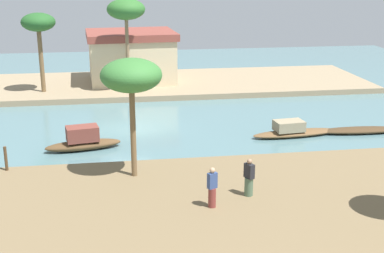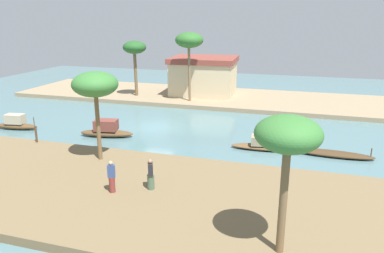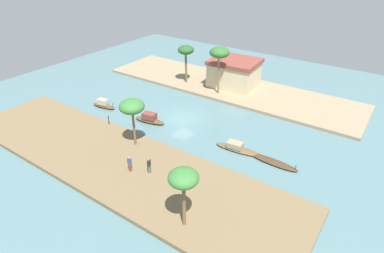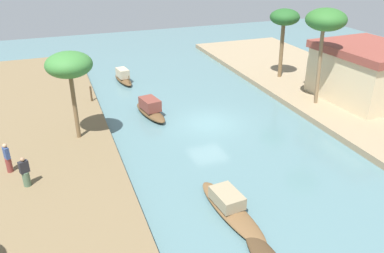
# 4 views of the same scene
# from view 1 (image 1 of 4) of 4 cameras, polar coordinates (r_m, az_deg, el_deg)

# --- Properties ---
(river_water) EXTENTS (64.03, 64.03, 0.00)m
(river_water) POSITION_cam_1_polar(r_m,az_deg,el_deg) (32.71, -6.68, -0.29)
(river_water) COLOR slate
(river_water) RESTS_ON ground
(riverbank_left) EXTENTS (40.25, 10.37, 0.42)m
(riverbank_left) POSITION_cam_1_polar(r_m,az_deg,el_deg) (21.52, -5.50, -8.94)
(riverbank_left) COLOR brown
(riverbank_left) RESTS_ON ground
(riverbank_right) EXTENTS (40.25, 10.37, 0.42)m
(riverbank_right) POSITION_cam_1_polar(r_m,az_deg,el_deg) (44.17, -7.28, 4.43)
(riverbank_right) COLOR #937F60
(riverbank_right) RESTS_ON ground
(sampan_with_tall_canopy) EXTENTS (4.21, 1.84, 1.31)m
(sampan_with_tall_canopy) POSITION_cam_1_polar(r_m,az_deg,el_deg) (29.34, -11.60, -1.51)
(sampan_with_tall_canopy) COLOR brown
(sampan_with_tall_canopy) RESTS_ON river_water
(sampan_downstream_large) EXTENTS (5.37, 1.70, 0.96)m
(sampan_downstream_large) POSITION_cam_1_polar(r_m,az_deg,el_deg) (31.62, 10.81, -0.44)
(sampan_downstream_large) COLOR brown
(sampan_downstream_large) RESTS_ON river_water
(sampan_open_hull) EXTENTS (5.25, 1.30, 0.82)m
(sampan_open_hull) POSITION_cam_1_polar(r_m,az_deg,el_deg) (33.25, 17.60, -0.38)
(sampan_open_hull) COLOR #47331E
(sampan_open_hull) RESTS_ON river_water
(person_on_near_bank) EXTENTS (0.47, 0.50, 1.60)m
(person_on_near_bank) POSITION_cam_1_polar(r_m,az_deg,el_deg) (22.09, 6.12, -5.65)
(person_on_near_bank) COLOR #4C664C
(person_on_near_bank) RESTS_ON riverbank_left
(person_by_mooring) EXTENTS (0.43, 0.41, 1.66)m
(person_by_mooring) POSITION_cam_1_polar(r_m,az_deg,el_deg) (20.94, 2.17, -6.73)
(person_by_mooring) COLOR brown
(person_by_mooring) RESTS_ON riverbank_left
(mooring_post) EXTENTS (0.14, 0.14, 1.16)m
(mooring_post) POSITION_cam_1_polar(r_m,az_deg,el_deg) (26.11, -19.32, -3.26)
(mooring_post) COLOR #4C3823
(mooring_post) RESTS_ON riverbank_left
(palm_tree_left_near) EXTENTS (2.68, 2.68, 5.36)m
(palm_tree_left_near) POSITION_cam_1_polar(r_m,az_deg,el_deg) (23.11, -6.53, 5.33)
(palm_tree_left_near) COLOR brown
(palm_tree_left_near) RESTS_ON riverbank_left
(palm_tree_right_tall) EXTENTS (2.80, 2.80, 6.91)m
(palm_tree_right_tall) POSITION_cam_1_polar(r_m,az_deg,el_deg) (39.89, -7.08, 12.21)
(palm_tree_right_tall) COLOR #7F6647
(palm_tree_right_tall) RESTS_ON riverbank_right
(palm_tree_right_short) EXTENTS (2.49, 2.49, 5.91)m
(palm_tree_right_short) POSITION_cam_1_polar(r_m,az_deg,el_deg) (41.21, -16.14, 10.47)
(palm_tree_right_short) COLOR brown
(palm_tree_right_short) RESTS_ON riverbank_right
(riverside_building) EXTENTS (7.43, 6.56, 4.08)m
(riverside_building) POSITION_cam_1_polar(r_m,az_deg,el_deg) (44.44, -6.53, 7.53)
(riverside_building) COLOR beige
(riverside_building) RESTS_ON riverbank_right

